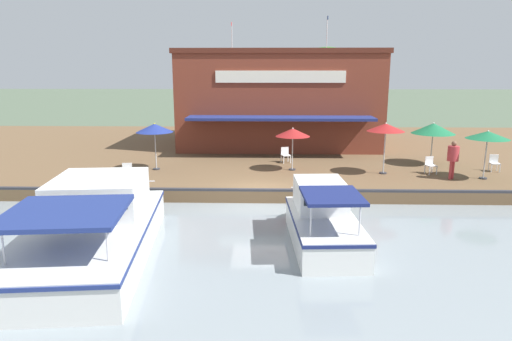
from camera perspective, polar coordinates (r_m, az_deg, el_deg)
The scene contains 17 objects.
ground_plane at distance 19.64m, azimuth 0.59°, elevation -4.35°, with size 220.00×220.00×0.00m, color #4C5B47.
quay_deck at distance 30.27m, azimuth 0.96°, elevation 2.31°, with size 22.00×56.00×0.60m, color brown.
quay_edge_fender at distance 19.56m, azimuth 0.60°, elevation -2.44°, with size 0.20×50.40×0.10m, color #2D2D33.
waterfront_restaurant at distance 31.99m, azimuth 2.84°, elevation 9.10°, with size 10.84×13.05×8.55m.
patio_umbrella_mid_patio_right at distance 23.90m, azimuth -12.57°, elevation 5.20°, with size 1.89×1.89×2.43m.
patio_umbrella_mid_patio_left at distance 23.91m, azimuth 26.99°, elevation 3.96°, with size 1.95×1.95×2.33m.
patio_umbrella_near_quay_edge at distance 23.30m, azimuth 4.62°, elevation 4.76°, with size 1.76×1.76×2.21m.
patio_umbrella_back_row at distance 23.25m, azimuth 15.92°, elevation 5.18°, with size 1.83×1.83×2.56m.
patio_umbrella_far_corner at distance 26.45m, azimuth 21.29°, elevation 4.92°, with size 2.29×2.29×2.30m.
cafe_chair_far_corner_seat at distance 25.43m, azimuth 3.71°, elevation 2.07°, with size 0.55×0.55×0.85m.
cafe_chair_facing_river at distance 26.18m, azimuth 27.63°, elevation 0.93°, with size 0.49×0.49×0.85m.
cafe_chair_under_first_umbrella at distance 24.29m, azimuth 20.96°, elevation 0.73°, with size 0.54×0.54×0.85m.
cafe_chair_mid_patio at distance 21.93m, azimuth -15.82°, elevation -0.11°, with size 0.51×0.51×0.85m.
person_at_quay_edge at distance 23.33m, azimuth 23.42°, elevation 1.78°, with size 0.52×0.52×1.83m.
motorboat_mid_row at distance 15.68m, azimuth 8.11°, elevation -5.84°, with size 5.77×2.34×2.03m.
motorboat_second_along at distance 15.69m, azimuth -19.21°, elevation -6.22°, with size 9.56×4.37×2.19m.
tree_behind_restaurant at distance 35.10m, azimuth 8.50°, elevation 11.06°, with size 4.94×4.71×6.72m.
Camera 1 is at (18.78, 0.32, 5.76)m, focal length 32.00 mm.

